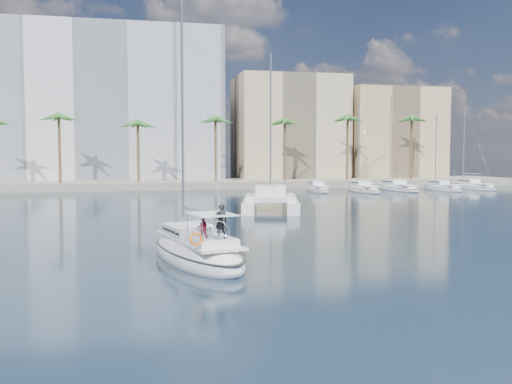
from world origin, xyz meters
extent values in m
plane|color=black|center=(0.00, 0.00, 0.00)|extent=(160.00, 160.00, 0.00)
cube|color=gray|center=(0.00, 61.00, 0.60)|extent=(120.00, 14.00, 1.20)
cube|color=silver|center=(-12.00, 73.00, 14.00)|extent=(42.00, 16.00, 28.00)
cube|color=tan|center=(22.00, 70.00, 10.00)|extent=(20.00, 14.00, 20.00)
cube|color=tan|center=(42.00, 68.00, 9.00)|extent=(18.00, 12.00, 18.00)
cylinder|color=brown|center=(0.00, 57.00, 5.25)|extent=(0.44, 0.44, 10.50)
sphere|color=#2F6A27|center=(0.00, 57.00, 10.50)|extent=(3.60, 3.60, 3.60)
cylinder|color=brown|center=(34.00, 57.00, 5.25)|extent=(0.44, 0.44, 10.50)
sphere|color=#2F6A27|center=(34.00, 57.00, 10.50)|extent=(3.60, 3.60, 3.60)
ellipsoid|color=white|center=(-4.02, -3.52, 0.33)|extent=(5.69, 11.24, 2.23)
ellipsoid|color=black|center=(-4.02, -3.52, 0.65)|extent=(5.74, 11.35, 0.18)
cube|color=silver|center=(-3.97, -3.72, 1.18)|extent=(4.14, 8.40, 0.12)
cube|color=silver|center=(-4.24, -2.51, 1.54)|extent=(3.02, 3.93, 0.60)
cube|color=black|center=(-4.24, -2.51, 1.56)|extent=(2.94, 3.53, 0.14)
cylinder|color=#B7BABF|center=(-4.52, -1.30, 8.29)|extent=(0.15, 0.15, 14.10)
cylinder|color=#B7BABF|center=(-4.04, -3.42, 2.74)|extent=(1.06, 4.26, 0.11)
cube|color=silver|center=(-3.52, -5.74, 1.42)|extent=(2.58, 3.07, 0.36)
cube|color=silver|center=(-3.50, -5.84, 2.79)|extent=(2.58, 3.07, 0.04)
torus|color=silver|center=(-3.30, -6.75, 2.09)|extent=(0.95, 0.26, 0.96)
torus|color=orange|center=(-4.49, -7.44, 1.79)|extent=(0.66, 0.33, 0.64)
imported|color=black|center=(-3.12, -6.47, 2.47)|extent=(0.70, 0.53, 1.75)
imported|color=maroon|center=(-3.97, -5.86, 2.13)|extent=(0.57, 0.48, 1.07)
cube|color=white|center=(4.50, 22.90, 0.55)|extent=(3.80, 10.99, 1.10)
cube|color=white|center=(8.68, 21.87, 0.55)|extent=(3.80, 10.99, 1.10)
cube|color=silver|center=(6.46, 21.85, 1.30)|extent=(6.22, 7.06, 0.50)
cube|color=silver|center=(6.59, 22.39, 2.00)|extent=(3.73, 3.93, 1.00)
cube|color=black|center=(6.59, 22.39, 2.05)|extent=(3.65, 3.51, 0.18)
cylinder|color=#B7BABF|center=(6.98, 23.99, 8.85)|extent=(0.18, 0.18, 14.69)
ellipsoid|color=silver|center=(-5.08, -0.08, 0.77)|extent=(0.20, 0.38, 0.18)
sphere|color=silver|center=(-5.08, 0.10, 0.79)|extent=(0.10, 0.10, 0.10)
cube|color=gray|center=(-5.36, -0.08, 0.80)|extent=(0.44, 0.16, 0.10)
cube|color=gray|center=(-4.81, -0.08, 0.80)|extent=(0.44, 0.16, 0.10)
camera|label=1|loc=(-7.52, -34.26, 5.90)|focal=40.00mm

